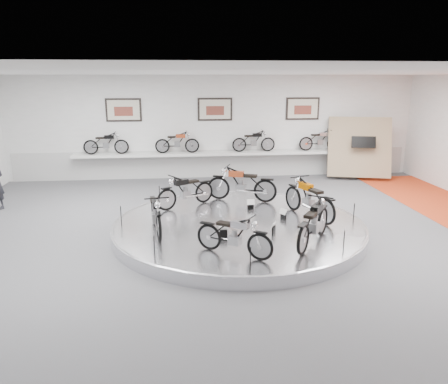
{
  "coord_description": "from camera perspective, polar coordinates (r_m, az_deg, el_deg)",
  "views": [
    {
      "loc": [
        -1.51,
        -10.21,
        3.88
      ],
      "look_at": [
        -0.34,
        0.6,
        1.03
      ],
      "focal_mm": 35.0,
      "sensor_mm": 36.0,
      "label": 1
    }
  ],
  "objects": [
    {
      "name": "wall_front",
      "position": [
        4.01,
        17.23,
        -13.99
      ],
      "size": [
        16.0,
        0.0,
        16.0
      ],
      "primitive_type": "plane",
      "rotation": [
        -1.57,
        0.0,
        0.0
      ],
      "color": "white",
      "rests_on": "floor"
    },
    {
      "name": "bike_d",
      "position": [
        10.48,
        -8.89,
        -2.69
      ],
      "size": [
        0.81,
        1.72,
        0.97
      ],
      "primitive_type": null,
      "rotation": [
        0.0,
        0.0,
        4.85
      ],
      "color": "black",
      "rests_on": "display_platform"
    },
    {
      "name": "poster_right",
      "position": [
        17.92,
        10.24,
        10.67
      ],
      "size": [
        1.35,
        0.06,
        0.88
      ],
      "primitive_type": "cube",
      "color": "beige",
      "rests_on": "wall_back"
    },
    {
      "name": "bike_e",
      "position": [
        9.04,
        1.3,
        -5.64
      ],
      "size": [
        1.53,
        1.29,
        0.88
      ],
      "primitive_type": null,
      "rotation": [
        0.0,
        0.0,
        5.67
      ],
      "color": "#ABABB0",
      "rests_on": "display_platform"
    },
    {
      "name": "display_panel",
      "position": [
        17.98,
        17.26,
        5.6
      ],
      "size": [
        2.56,
        1.52,
        2.3
      ],
      "primitive_type": "cube",
      "rotation": [
        -0.35,
        0.0,
        -0.26
      ],
      "color": "#947C5C",
      "rests_on": "floor"
    },
    {
      "name": "wall_back",
      "position": [
        17.38,
        -1.18,
        8.45
      ],
      "size": [
        16.0,
        0.0,
        16.0
      ],
      "primitive_type": "plane",
      "rotation": [
        1.57,
        0.0,
        0.0
      ],
      "color": "white",
      "rests_on": "floor"
    },
    {
      "name": "shelf_bike_c",
      "position": [
        17.35,
        3.89,
        6.47
      ],
      "size": [
        1.22,
        0.43,
        0.73
      ],
      "primitive_type": null,
      "color": "black",
      "rests_on": "shelf"
    },
    {
      "name": "shelf",
      "position": [
        17.22,
        -1.07,
        5.04
      ],
      "size": [
        11.0,
        0.55,
        0.1
      ],
      "primitive_type": "cube",
      "color": "silver",
      "rests_on": "wall_back"
    },
    {
      "name": "dado_band",
      "position": [
        17.57,
        -1.15,
        3.74
      ],
      "size": [
        15.68,
        0.04,
        1.1
      ],
      "primitive_type": "cube",
      "color": "#BCBCBA",
      "rests_on": "floor"
    },
    {
      "name": "shelf_bike_d",
      "position": [
        18.01,
        12.44,
        6.46
      ],
      "size": [
        1.22,
        0.43,
        0.73
      ],
      "primitive_type": null,
      "color": "#ABABB0",
      "rests_on": "shelf"
    },
    {
      "name": "bike_b",
      "position": [
        13.01,
        2.32,
        1.09
      ],
      "size": [
        1.9,
        1.22,
        1.05
      ],
      "primitive_type": null,
      "rotation": [
        0.0,
        0.0,
        2.79
      ],
      "color": "#9B3919",
      "rests_on": "display_platform"
    },
    {
      "name": "platform_rim",
      "position": [
        11.21,
        1.88,
        -4.12
      ],
      "size": [
        6.4,
        6.4,
        0.1
      ],
      "primitive_type": "torus",
      "color": "#B2B2BA",
      "rests_on": "display_platform"
    },
    {
      "name": "bike_a",
      "position": [
        11.67,
        11.06,
        -0.81
      ],
      "size": [
        1.21,
        1.87,
        1.04
      ],
      "primitive_type": null,
      "rotation": [
        0.0,
        0.0,
        1.94
      ],
      "color": "#AB5300",
      "rests_on": "display_platform"
    },
    {
      "name": "bike_f",
      "position": [
        9.79,
        11.63,
        -3.94
      ],
      "size": [
        1.49,
        1.76,
        1.01
      ],
      "primitive_type": null,
      "rotation": [
        0.0,
        0.0,
        7.24
      ],
      "color": "black",
      "rests_on": "display_platform"
    },
    {
      "name": "shelf_bike_a",
      "position": [
        17.3,
        -15.15,
        5.97
      ],
      "size": [
        1.22,
        0.43,
        0.73
      ],
      "primitive_type": null,
      "color": "black",
      "rests_on": "shelf"
    },
    {
      "name": "bike_c",
      "position": [
        12.48,
        -5.01,
        0.2
      ],
      "size": [
        1.66,
        1.36,
        0.95
      ],
      "primitive_type": null,
      "rotation": [
        0.0,
        0.0,
        3.72
      ],
      "color": "black",
      "rests_on": "display_platform"
    },
    {
      "name": "poster_left",
      "position": [
        17.32,
        -12.99,
        10.4
      ],
      "size": [
        1.35,
        0.06,
        0.88
      ],
      "primitive_type": "cube",
      "color": "beige",
      "rests_on": "wall_back"
    },
    {
      "name": "display_platform",
      "position": [
        11.25,
        1.88,
        -4.7
      ],
      "size": [
        6.4,
        6.4,
        0.3
      ],
      "primitive_type": "cylinder",
      "color": "silver",
      "rests_on": "floor"
    },
    {
      "name": "ceiling",
      "position": [
        10.32,
        2.3,
        15.33
      ],
      "size": [
        16.0,
        16.0,
        0.0
      ],
      "primitive_type": "plane",
      "rotation": [
        3.14,
        0.0,
        0.0
      ],
      "color": "white",
      "rests_on": "wall_back"
    },
    {
      "name": "floor",
      "position": [
        11.02,
        2.09,
        -5.95
      ],
      "size": [
        16.0,
        16.0,
        0.0
      ],
      "primitive_type": "plane",
      "color": "#535356",
      "rests_on": "ground"
    },
    {
      "name": "shelf_bike_b",
      "position": [
        17.09,
        -6.13,
        6.29
      ],
      "size": [
        1.22,
        0.43,
        0.73
      ],
      "primitive_type": null,
      "color": "#9B3919",
      "rests_on": "shelf"
    },
    {
      "name": "poster_center",
      "position": [
        17.27,
        -1.18,
        10.75
      ],
      "size": [
        1.35,
        0.06,
        0.88
      ],
      "primitive_type": "cube",
      "color": "beige",
      "rests_on": "wall_back"
    }
  ]
}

